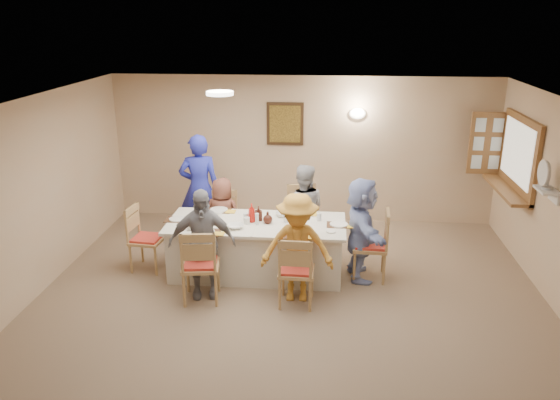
# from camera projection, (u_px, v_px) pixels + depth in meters

# --- Properties ---
(ground) EXTENTS (7.00, 7.00, 0.00)m
(ground) POSITION_uv_depth(u_px,v_px,m) (286.00, 323.00, 6.43)
(ground) COLOR #816950
(room_walls) EXTENTS (7.00, 7.00, 7.00)m
(room_walls) POSITION_uv_depth(u_px,v_px,m) (287.00, 202.00, 5.94)
(room_walls) COLOR tan
(room_walls) RESTS_ON ground
(wall_picture) EXTENTS (0.62, 0.05, 0.72)m
(wall_picture) POSITION_uv_depth(u_px,v_px,m) (285.00, 124.00, 9.17)
(wall_picture) COLOR #342112
(wall_picture) RESTS_ON room_walls
(wall_sconce) EXTENTS (0.26, 0.09, 0.18)m
(wall_sconce) POSITION_uv_depth(u_px,v_px,m) (357.00, 113.00, 8.98)
(wall_sconce) COLOR white
(wall_sconce) RESTS_ON room_walls
(ceiling_light) EXTENTS (0.36, 0.36, 0.05)m
(ceiling_light) POSITION_uv_depth(u_px,v_px,m) (220.00, 93.00, 7.13)
(ceiling_light) COLOR white
(ceiling_light) RESTS_ON room_walls
(serving_hatch) EXTENTS (0.06, 1.50, 1.15)m
(serving_hatch) POSITION_uv_depth(u_px,v_px,m) (519.00, 155.00, 7.94)
(serving_hatch) COLOR brown
(serving_hatch) RESTS_ON room_walls
(hatch_sill) EXTENTS (0.30, 1.50, 0.05)m
(hatch_sill) POSITION_uv_depth(u_px,v_px,m) (506.00, 190.00, 8.12)
(hatch_sill) COLOR brown
(hatch_sill) RESTS_ON room_walls
(shutter_door) EXTENTS (0.55, 0.04, 1.00)m
(shutter_door) POSITION_uv_depth(u_px,v_px,m) (487.00, 143.00, 8.67)
(shutter_door) COLOR brown
(shutter_door) RESTS_ON room_walls
(fan_shelf) EXTENTS (0.22, 0.36, 0.03)m
(fan_shelf) POSITION_uv_depth(u_px,v_px,m) (547.00, 190.00, 6.70)
(fan_shelf) COLOR white
(fan_shelf) RESTS_ON room_walls
(desk_fan) EXTENTS (0.30, 0.30, 0.28)m
(desk_fan) POSITION_uv_depth(u_px,v_px,m) (546.00, 178.00, 6.66)
(desk_fan) COLOR #A5A5A8
(desk_fan) RESTS_ON fan_shelf
(dining_table) EXTENTS (2.42, 1.03, 0.76)m
(dining_table) POSITION_uv_depth(u_px,v_px,m) (257.00, 248.00, 7.55)
(dining_table) COLOR silver
(dining_table) RESTS_ON ground
(chair_back_left) EXTENTS (0.48, 0.48, 0.90)m
(chair_back_left) POSITION_uv_depth(u_px,v_px,m) (225.00, 221.00, 8.34)
(chair_back_left) COLOR tan
(chair_back_left) RESTS_ON ground
(chair_back_right) EXTENTS (0.57, 0.57, 1.02)m
(chair_back_right) POSITION_uv_depth(u_px,v_px,m) (303.00, 220.00, 8.22)
(chair_back_right) COLOR tan
(chair_back_right) RESTS_ON ground
(chair_front_left) EXTENTS (0.53, 0.53, 0.99)m
(chair_front_left) POSITION_uv_depth(u_px,v_px,m) (201.00, 264.00, 6.81)
(chair_front_left) COLOR tan
(chair_front_left) RESTS_ON ground
(chair_front_right) EXTENTS (0.46, 0.46, 0.94)m
(chair_front_right) POSITION_uv_depth(u_px,v_px,m) (296.00, 269.00, 6.72)
(chair_front_right) COLOR tan
(chair_front_right) RESTS_ON ground
(chair_left_end) EXTENTS (0.49, 0.49, 0.93)m
(chair_left_end) POSITION_uv_depth(u_px,v_px,m) (147.00, 238.00, 7.66)
(chair_left_end) COLOR tan
(chair_left_end) RESTS_ON ground
(chair_right_end) EXTENTS (0.50, 0.50, 0.99)m
(chair_right_end) POSITION_uv_depth(u_px,v_px,m) (370.00, 244.00, 7.39)
(chair_right_end) COLOR tan
(chair_right_end) RESTS_ON ground
(diner_back_left) EXTENTS (0.71, 0.58, 1.17)m
(diner_back_left) POSITION_uv_depth(u_px,v_px,m) (223.00, 216.00, 8.18)
(diner_back_left) COLOR brown
(diner_back_left) RESTS_ON ground
(diner_back_right) EXTENTS (0.71, 0.57, 1.41)m
(diner_back_right) POSITION_uv_depth(u_px,v_px,m) (303.00, 211.00, 8.04)
(diner_back_right) COLOR #A2A3AB
(diner_back_right) RESTS_ON ground
(diner_front_left) EXTENTS (0.97, 0.66, 1.44)m
(diner_front_left) POSITION_uv_depth(u_px,v_px,m) (202.00, 243.00, 6.85)
(diner_front_left) COLOR gray
(diner_front_left) RESTS_ON ground
(diner_front_right) EXTENTS (0.92, 0.53, 1.41)m
(diner_front_right) POSITION_uv_depth(u_px,v_px,m) (297.00, 248.00, 6.76)
(diner_front_right) COLOR gold
(diner_front_right) RESTS_ON ground
(diner_right_end) EXTENTS (1.43, 0.75, 1.43)m
(diner_right_end) POSITION_uv_depth(u_px,v_px,m) (361.00, 229.00, 7.32)
(diner_right_end) COLOR #9CADE7
(diner_right_end) RESTS_ON ground
(caregiver) EXTENTS (0.78, 0.64, 1.72)m
(caregiver) POSITION_uv_depth(u_px,v_px,m) (200.00, 188.00, 8.57)
(caregiver) COLOR #2831BF
(caregiver) RESTS_ON ground
(placemat_fl) EXTENTS (0.37, 0.27, 0.01)m
(placemat_fl) POSITION_uv_depth(u_px,v_px,m) (206.00, 232.00, 7.09)
(placemat_fl) COLOR #472B19
(placemat_fl) RESTS_ON dining_table
(plate_fl) EXTENTS (0.22, 0.22, 0.01)m
(plate_fl) POSITION_uv_depth(u_px,v_px,m) (206.00, 232.00, 7.08)
(plate_fl) COLOR white
(plate_fl) RESTS_ON dining_table
(napkin_fl) EXTENTS (0.13, 0.13, 0.01)m
(napkin_fl) POSITION_uv_depth(u_px,v_px,m) (219.00, 234.00, 7.02)
(napkin_fl) COLOR yellow
(napkin_fl) RESTS_ON dining_table
(placemat_fr) EXTENTS (0.35, 0.26, 0.01)m
(placemat_fr) POSITION_uv_depth(u_px,v_px,m) (298.00, 236.00, 6.98)
(placemat_fr) COLOR #472B19
(placemat_fr) RESTS_ON dining_table
(plate_fr) EXTENTS (0.25, 0.25, 0.02)m
(plate_fr) POSITION_uv_depth(u_px,v_px,m) (298.00, 235.00, 6.98)
(plate_fr) COLOR white
(plate_fr) RESTS_ON dining_table
(napkin_fr) EXTENTS (0.15, 0.15, 0.01)m
(napkin_fr) POSITION_uv_depth(u_px,v_px,m) (312.00, 237.00, 6.92)
(napkin_fr) COLOR yellow
(napkin_fr) RESTS_ON dining_table
(placemat_bl) EXTENTS (0.34, 0.25, 0.01)m
(placemat_bl) POSITION_uv_depth(u_px,v_px,m) (219.00, 210.00, 7.88)
(placemat_bl) COLOR #472B19
(placemat_bl) RESTS_ON dining_table
(plate_bl) EXTENTS (0.26, 0.26, 0.02)m
(plate_bl) POSITION_uv_depth(u_px,v_px,m) (219.00, 210.00, 7.87)
(plate_bl) COLOR white
(plate_bl) RESTS_ON dining_table
(napkin_bl) EXTENTS (0.14, 0.14, 0.01)m
(napkin_bl) POSITION_uv_depth(u_px,v_px,m) (231.00, 211.00, 7.81)
(napkin_bl) COLOR yellow
(napkin_bl) RESTS_ON dining_table
(placemat_br) EXTENTS (0.33, 0.25, 0.01)m
(placemat_br) POSITION_uv_depth(u_px,v_px,m) (302.00, 213.00, 7.78)
(placemat_br) COLOR #472B19
(placemat_br) RESTS_ON dining_table
(plate_br) EXTENTS (0.24, 0.24, 0.02)m
(plate_br) POSITION_uv_depth(u_px,v_px,m) (302.00, 212.00, 7.77)
(plate_br) COLOR white
(plate_br) RESTS_ON dining_table
(napkin_br) EXTENTS (0.15, 0.15, 0.01)m
(napkin_br) POSITION_uv_depth(u_px,v_px,m) (314.00, 214.00, 7.71)
(napkin_br) COLOR yellow
(napkin_br) RESTS_ON dining_table
(placemat_le) EXTENTS (0.33, 0.24, 0.01)m
(placemat_le) POSITION_uv_depth(u_px,v_px,m) (177.00, 220.00, 7.52)
(placemat_le) COLOR #472B19
(placemat_le) RESTS_ON dining_table
(plate_le) EXTENTS (0.22, 0.22, 0.01)m
(plate_le) POSITION_uv_depth(u_px,v_px,m) (177.00, 219.00, 7.52)
(plate_le) COLOR white
(plate_le) RESTS_ON dining_table
(napkin_le) EXTENTS (0.14, 0.14, 0.01)m
(napkin_le) POSITION_uv_depth(u_px,v_px,m) (189.00, 221.00, 7.46)
(napkin_le) COLOR yellow
(napkin_le) RESTS_ON dining_table
(placemat_re) EXTENTS (0.32, 0.24, 0.01)m
(placemat_re) POSITION_uv_depth(u_px,v_px,m) (339.00, 225.00, 7.34)
(placemat_re) COLOR #472B19
(placemat_re) RESTS_ON dining_table
(plate_re) EXTENTS (0.24, 0.24, 0.02)m
(plate_re) POSITION_uv_depth(u_px,v_px,m) (339.00, 224.00, 7.33)
(plate_re) COLOR white
(plate_re) RESTS_ON dining_table
(napkin_re) EXTENTS (0.14, 0.14, 0.01)m
(napkin_re) POSITION_uv_depth(u_px,v_px,m) (352.00, 226.00, 7.27)
(napkin_re) COLOR yellow
(napkin_re) RESTS_ON dining_table
(teacup_a) EXTENTS (0.12, 0.12, 0.08)m
(teacup_a) POSITION_uv_depth(u_px,v_px,m) (190.00, 227.00, 7.16)
(teacup_a) COLOR white
(teacup_a) RESTS_ON dining_table
(teacup_b) EXTENTS (0.09, 0.09, 0.08)m
(teacup_b) POSITION_uv_depth(u_px,v_px,m) (290.00, 207.00, 7.89)
(teacup_b) COLOR white
(teacup_b) RESTS_ON dining_table
(bowl_a) EXTENTS (0.32, 0.32, 0.05)m
(bowl_a) POSITION_uv_depth(u_px,v_px,m) (236.00, 226.00, 7.22)
(bowl_a) COLOR white
(bowl_a) RESTS_ON dining_table
(bowl_b) EXTENTS (0.19, 0.19, 0.06)m
(bowl_b) POSITION_uv_depth(u_px,v_px,m) (282.00, 215.00, 7.64)
(bowl_b) COLOR white
(bowl_b) RESTS_ON dining_table
(condiment_ketchup) EXTENTS (0.15, 0.15, 0.26)m
(condiment_ketchup) POSITION_uv_depth(u_px,v_px,m) (252.00, 213.00, 7.41)
(condiment_ketchup) COLOR red
(condiment_ketchup) RESTS_ON dining_table
(condiment_brown) EXTENTS (0.13, 0.14, 0.20)m
(condiment_brown) POSITION_uv_depth(u_px,v_px,m) (259.00, 213.00, 7.47)
(condiment_brown) COLOR #3C1710
(condiment_brown) RESTS_ON dining_table
(condiment_malt) EXTENTS (0.15, 0.15, 0.16)m
(condiment_malt) POSITION_uv_depth(u_px,v_px,m) (268.00, 217.00, 7.38)
(condiment_malt) COLOR #3C1710
(condiment_malt) RESTS_ON dining_table
(drinking_glass) EXTENTS (0.07, 0.07, 0.10)m
(drinking_glass) POSITION_uv_depth(u_px,v_px,m) (246.00, 217.00, 7.47)
(drinking_glass) COLOR silver
(drinking_glass) RESTS_ON dining_table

